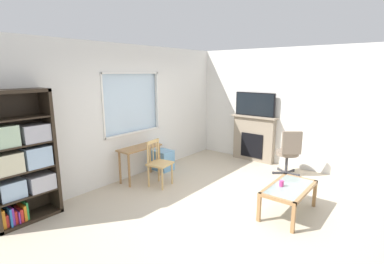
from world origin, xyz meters
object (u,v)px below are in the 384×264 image
object	(u,v)px
plastic_drawer_unit	(163,160)
office_chair	(289,151)
desk_under_window	(140,153)
tv	(255,104)
bookshelf	(21,160)
sippy_cup	(281,183)
wooden_chair	(159,163)
coffee_table	(289,190)
fireplace	(254,138)

from	to	relation	value
plastic_drawer_unit	office_chair	size ratio (longest dim) A/B	0.45
desk_under_window	tv	world-z (taller)	tv
office_chair	plastic_drawer_unit	bearing A→B (deg)	120.74
tv	office_chair	world-z (taller)	tv
bookshelf	sippy_cup	xyz separation A→B (m)	(2.57, -2.93, -0.44)
bookshelf	wooden_chair	xyz separation A→B (m)	(2.18, -0.62, -0.47)
desk_under_window	coffee_table	world-z (taller)	desk_under_window
wooden_chair	sippy_cup	xyz separation A→B (m)	(0.38, -2.31, 0.03)
bookshelf	tv	xyz separation A→B (m)	(4.80, -1.34, 0.48)
desk_under_window	coffee_table	xyz separation A→B (m)	(0.46, -2.93, -0.18)
bookshelf	wooden_chair	distance (m)	2.32
tv	bookshelf	bearing A→B (deg)	164.40
bookshelf	fireplace	distance (m)	5.01
sippy_cup	coffee_table	bearing A→B (deg)	-58.26
wooden_chair	fireplace	bearing A→B (deg)	-15.24
tv	coffee_table	bearing A→B (deg)	-141.89
fireplace	coffee_table	size ratio (longest dim) A/B	1.08
desk_under_window	plastic_drawer_unit	distance (m)	0.80
fireplace	sippy_cup	xyz separation A→B (m)	(-2.25, -1.59, -0.07)
fireplace	office_chair	world-z (taller)	fireplace
coffee_table	tv	bearing A→B (deg)	38.11
plastic_drawer_unit	sippy_cup	xyz separation A→B (m)	(-0.32, -2.87, 0.27)
fireplace	wooden_chair	bearing A→B (deg)	164.76
desk_under_window	tv	size ratio (longest dim) A/B	0.91
wooden_chair	tv	size ratio (longest dim) A/B	0.89
office_chair	coffee_table	bearing A→B (deg)	-159.56
desk_under_window	tv	bearing A→B (deg)	-25.11
sippy_cup	bookshelf	bearing A→B (deg)	131.22
bookshelf	desk_under_window	world-z (taller)	bookshelf
wooden_chair	plastic_drawer_unit	bearing A→B (deg)	38.69
plastic_drawer_unit	sippy_cup	size ratio (longest dim) A/B	5.05
tv	coffee_table	size ratio (longest dim) A/B	0.95
plastic_drawer_unit	tv	bearing A→B (deg)	-33.91
sippy_cup	desk_under_window	bearing A→B (deg)	98.06
desk_under_window	fireplace	bearing A→B (deg)	-24.95
wooden_chair	coffee_table	distance (m)	2.46
fireplace	office_chair	distance (m)	1.20
plastic_drawer_unit	fireplace	distance (m)	2.34
plastic_drawer_unit	sippy_cup	world-z (taller)	sippy_cup
office_chair	coffee_table	size ratio (longest dim) A/B	0.94
fireplace	sippy_cup	distance (m)	2.75
tv	office_chair	xyz separation A→B (m)	(-0.50, -1.08, -0.86)
bookshelf	plastic_drawer_unit	distance (m)	2.98
desk_under_window	tv	distance (m)	3.02
wooden_chair	bookshelf	bearing A→B (deg)	164.10
wooden_chair	office_chair	bearing A→B (deg)	-40.41
coffee_table	sippy_cup	size ratio (longest dim) A/B	11.86
plastic_drawer_unit	coffee_table	xyz separation A→B (m)	(-0.26, -2.98, 0.16)
wooden_chair	sippy_cup	bearing A→B (deg)	-80.58
bookshelf	sippy_cup	distance (m)	3.92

